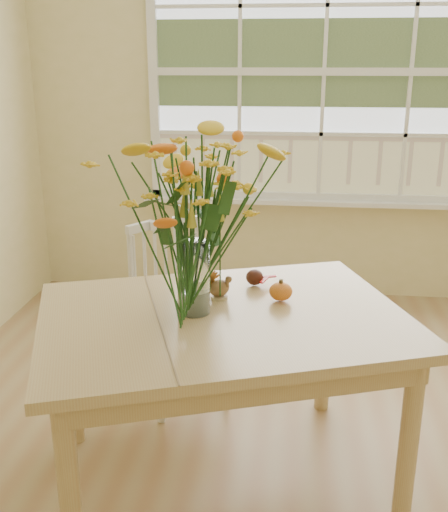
# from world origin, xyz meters

# --- Properties ---
(floor) EXTENTS (4.00, 4.50, 0.01)m
(floor) POSITION_xyz_m (0.00, 0.00, -0.01)
(floor) COLOR #A27A4E
(floor) RESTS_ON ground
(wall_back) EXTENTS (4.00, 0.02, 2.70)m
(wall_back) POSITION_xyz_m (0.00, 2.25, 1.35)
(wall_back) COLOR beige
(wall_back) RESTS_ON floor
(window) EXTENTS (2.42, 0.12, 1.74)m
(window) POSITION_xyz_m (0.00, 2.21, 1.53)
(window) COLOR silver
(window) RESTS_ON wall_back
(dining_table) EXTENTS (1.59, 1.35, 0.72)m
(dining_table) POSITION_xyz_m (-0.42, 0.14, 0.63)
(dining_table) COLOR tan
(dining_table) RESTS_ON floor
(windsor_chair) EXTENTS (0.55, 0.55, 0.87)m
(windsor_chair) POSITION_xyz_m (-0.73, 0.77, 0.49)
(windsor_chair) COLOR white
(windsor_chair) RESTS_ON floor
(flower_vase) EXTENTS (0.57, 0.57, 0.68)m
(flower_vase) POSITION_xyz_m (-0.53, 0.15, 1.13)
(flower_vase) COLOR white
(flower_vase) RESTS_ON dining_table
(pumpkin) EXTENTS (0.09, 0.09, 0.07)m
(pumpkin) POSITION_xyz_m (-0.21, 0.29, 0.76)
(pumpkin) COLOR #BF6516
(pumpkin) RESTS_ON dining_table
(turkey_figurine) EXTENTS (0.11, 0.10, 0.11)m
(turkey_figurine) POSITION_xyz_m (-0.45, 0.29, 0.76)
(turkey_figurine) COLOR #CCB78C
(turkey_figurine) RESTS_ON dining_table
(dark_gourd) EXTENTS (0.13, 0.12, 0.07)m
(dark_gourd) POSITION_xyz_m (-0.32, 0.45, 0.75)
(dark_gourd) COLOR #38160F
(dark_gourd) RESTS_ON dining_table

